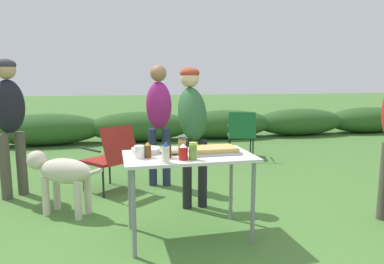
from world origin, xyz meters
The scene contains 19 objects.
ground_plane centered at (0.00, 0.00, 0.00)m, with size 60.00×60.00×0.00m, color #477533.
shrub_hedge centered at (0.00, 4.94, 0.34)m, with size 14.40×0.90×0.67m.
folding_table centered at (0.00, 0.00, 0.66)m, with size 1.10×0.64×0.74m.
food_tray centered at (0.23, 0.01, 0.77)m, with size 0.43×0.28×0.06m.
plate_stack centered at (-0.35, 0.14, 0.76)m, with size 0.25×0.25×0.05m, color white.
mixing_bowl centered at (-0.12, 0.07, 0.77)m, with size 0.20×0.20×0.06m, color #ADBC99.
paper_cup_stack centered at (-0.42, -0.05, 0.79)m, with size 0.08×0.08×0.11m, color white.
spice_jar centered at (-0.07, -0.09, 0.83)m, with size 0.06×0.06×0.17m.
relish_jar centered at (-0.01, -0.20, 0.81)m, with size 0.06×0.06×0.14m.
bbq_sauce_bottle centered at (-0.20, -0.08, 0.81)m, with size 0.07×0.07×0.14m.
mayo_bottle centered at (-0.23, -0.25, 0.82)m, with size 0.06×0.06×0.16m.
beer_bottle centered at (-0.35, -0.04, 0.80)m, with size 0.06×0.06×0.13m.
ketchup_bottle centered at (-0.08, -0.18, 0.80)m, with size 0.07×0.07×0.13m.
standing_person_in_dark_puffer centered at (0.22, 0.78, 0.96)m, with size 0.32×0.44×1.51m.
standing_person_with_beanie centered at (-0.04, 1.55, 0.95)m, with size 0.38×0.32×1.56m.
standing_person_in_olive_jacket centered at (-1.78, 1.50, 0.99)m, with size 0.45×0.45×1.61m.
dog centered at (-1.16, 0.81, 0.44)m, with size 0.84×0.55×0.65m.
camp_chair_green_behind_table centered at (-0.65, 1.39, 0.47)m, with size 0.73×0.75×0.83m.
camp_chair_near_hedge centered at (1.58, 2.79, 0.47)m, with size 0.62×0.70×0.83m.
Camera 1 is at (-0.63, -2.80, 1.37)m, focal length 32.00 mm.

